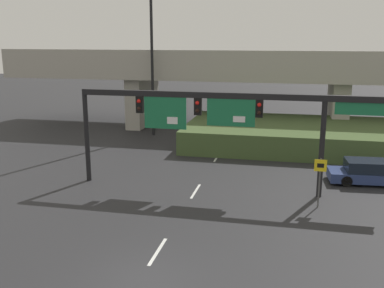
# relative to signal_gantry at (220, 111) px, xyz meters

# --- Properties ---
(ground_plane) EXTENTS (160.00, 160.00, 0.00)m
(ground_plane) POSITION_rel_signal_gantry_xyz_m (-1.23, -10.04, -4.49)
(ground_plane) COLOR #262628
(lane_markings) EXTENTS (0.14, 24.56, 0.01)m
(lane_markings) POSITION_rel_signal_gantry_xyz_m (-1.23, 3.14, -4.49)
(lane_markings) COLOR silver
(lane_markings) RESTS_ON ground
(signal_gantry) EXTENTS (17.35, 0.44, 5.48)m
(signal_gantry) POSITION_rel_signal_gantry_xyz_m (0.00, 0.00, 0.00)
(signal_gantry) COLOR black
(signal_gantry) RESTS_ON ground
(speed_limit_sign) EXTENTS (0.60, 0.11, 2.56)m
(speed_limit_sign) POSITION_rel_signal_gantry_xyz_m (5.31, -1.60, -2.83)
(speed_limit_sign) COLOR #4C4C4C
(speed_limit_sign) RESTS_ON ground
(highway_light_pole_near) EXTENTS (0.70, 0.36, 17.93)m
(highway_light_pole_near) POSITION_rel_signal_gantry_xyz_m (-7.88, 13.11, 4.86)
(highway_light_pole_near) COLOR black
(highway_light_pole_near) RESTS_ON ground
(overpass_bridge) EXTENTS (42.69, 7.69, 7.30)m
(overpass_bridge) POSITION_rel_signal_gantry_xyz_m (-1.23, 17.48, 0.69)
(overpass_bridge) COLOR #A39E93
(overpass_bridge) RESTS_ON ground
(grass_embankment) EXTENTS (16.64, 9.77, 1.73)m
(grass_embankment) POSITION_rel_signal_gantry_xyz_m (4.15, 11.56, -3.62)
(grass_embankment) COLOR #42562D
(grass_embankment) RESTS_ON ground
(parked_sedan_near_right) EXTENTS (4.85, 2.21, 1.38)m
(parked_sedan_near_right) POSITION_rel_signal_gantry_xyz_m (8.42, 3.03, -3.85)
(parked_sedan_near_right) COLOR navy
(parked_sedan_near_right) RESTS_ON ground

